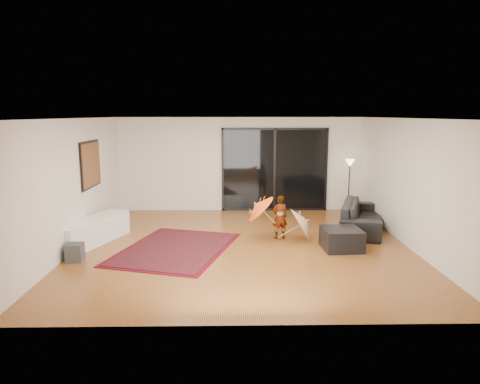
{
  "coord_description": "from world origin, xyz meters",
  "views": [
    {
      "loc": [
        -0.22,
        -8.8,
        2.79
      ],
      "look_at": [
        -0.05,
        0.43,
        1.1
      ],
      "focal_mm": 32.0,
      "sensor_mm": 36.0,
      "label": 1
    }
  ],
  "objects_px": {
    "media_console": "(94,231)",
    "sofa": "(363,216)",
    "ottoman": "(341,239)",
    "child": "(280,217)"
  },
  "relations": [
    {
      "from": "sofa",
      "to": "child",
      "type": "distance_m",
      "value": 2.23
    },
    {
      "from": "child",
      "to": "ottoman",
      "type": "bearing_deg",
      "value": 131.77
    },
    {
      "from": "media_console",
      "to": "ottoman",
      "type": "height_order",
      "value": "media_console"
    },
    {
      "from": "media_console",
      "to": "sofa",
      "type": "height_order",
      "value": "sofa"
    },
    {
      "from": "media_console",
      "to": "child",
      "type": "relative_size",
      "value": 2.01
    },
    {
      "from": "ottoman",
      "to": "child",
      "type": "height_order",
      "value": "child"
    },
    {
      "from": "sofa",
      "to": "ottoman",
      "type": "xyz_separation_m",
      "value": [
        -0.9,
        -1.52,
        -0.12
      ]
    },
    {
      "from": "sofa",
      "to": "child",
      "type": "bearing_deg",
      "value": 127.89
    },
    {
      "from": "media_console",
      "to": "sofa",
      "type": "bearing_deg",
      "value": 29.58
    },
    {
      "from": "media_console",
      "to": "child",
      "type": "height_order",
      "value": "child"
    }
  ]
}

